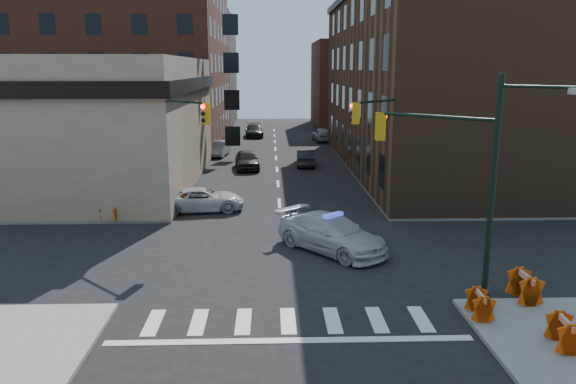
{
  "coord_description": "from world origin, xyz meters",
  "views": [
    {
      "loc": [
        -0.57,
        -24.24,
        8.31
      ],
      "look_at": [
        0.32,
        3.31,
        2.2
      ],
      "focal_mm": 35.0,
      "sensor_mm": 36.0,
      "label": 1
    }
  ],
  "objects": [
    {
      "name": "police_car",
      "position": [
        2.25,
        0.53,
        0.83
      ],
      "size": [
        5.51,
        5.89,
        1.67
      ],
      "primitive_type": "imported",
      "rotation": [
        0.0,
        0.0,
        0.71
      ],
      "color": "#BDBDC1",
      "rests_on": "ground"
    },
    {
      "name": "filler_ne",
      "position": [
        14.0,
        58.0,
        6.0
      ],
      "size": [
        16.0,
        16.0,
        12.0
      ],
      "primitive_type": "cube",
      "color": "brown",
      "rests_on": "ground"
    },
    {
      "name": "ground",
      "position": [
        0.0,
        0.0,
        0.0
      ],
      "size": [
        140.0,
        140.0,
        0.0
      ],
      "primitive_type": "plane",
      "color": "black",
      "rests_on": "ground"
    },
    {
      "name": "apartment_block",
      "position": [
        -18.5,
        40.0,
        12.0
      ],
      "size": [
        25.0,
        25.0,
        24.0
      ],
      "primitive_type": "cube",
      "color": "brown",
      "rests_on": "ground"
    },
    {
      "name": "barricade_se_b",
      "position": [
        6.4,
        -7.0,
        0.58
      ],
      "size": [
        0.66,
        1.19,
        0.87
      ],
      "primitive_type": null,
      "rotation": [
        0.0,
        0.0,
        1.5
      ],
      "color": "orange",
      "rests_on": "sidewalk_se"
    },
    {
      "name": "filler_nw",
      "position": [
        -16.0,
        62.0,
        8.0
      ],
      "size": [
        20.0,
        18.0,
        16.0
      ],
      "primitive_type": "cube",
      "color": "brown",
      "rests_on": "ground"
    },
    {
      "name": "signal_pole_se",
      "position": [
        6.04,
        -5.52,
        4.61
      ],
      "size": [
        5.4,
        5.27,
        8.0
      ],
      "rotation": [
        0.0,
        0.0,
        2.36
      ],
      "color": "black",
      "rests_on": "sidewalk_se"
    },
    {
      "name": "barricade_nw_b",
      "position": [
        -11.93,
        7.34,
        0.64
      ],
      "size": [
        1.33,
        0.68,
        0.98
      ],
      "primitive_type": null,
      "rotation": [
        0.0,
        0.0,
        -0.02
      ],
      "color": "#CE3D09",
      "rests_on": "sidewalk_nw"
    },
    {
      "name": "barrel_road",
      "position": [
        3.11,
        2.67,
        0.47
      ],
      "size": [
        0.63,
        0.63,
        0.94
      ],
      "primitive_type": "cylinder",
      "rotation": [
        0.0,
        0.0,
        -0.22
      ],
      "color": "#EC490B",
      "rests_on": "ground"
    },
    {
      "name": "pedestrian_b",
      "position": [
        -8.56,
        7.87,
        1.03
      ],
      "size": [
        0.95,
        0.79,
        1.77
      ],
      "primitive_type": "imported",
      "rotation": [
        0.0,
        0.0,
        -0.15
      ],
      "color": "black",
      "rests_on": "sidewalk_nw"
    },
    {
      "name": "parked_car_wfar",
      "position": [
        -5.5,
        29.5,
        0.71
      ],
      "size": [
        2.04,
        4.46,
        1.42
      ],
      "primitive_type": "imported",
      "rotation": [
        0.0,
        0.0,
        -0.13
      ],
      "color": "gray",
      "rests_on": "ground"
    },
    {
      "name": "parked_car_wnear",
      "position": [
        -2.5,
        22.27,
        0.79
      ],
      "size": [
        2.37,
        4.82,
        1.58
      ],
      "primitive_type": "imported",
      "rotation": [
        0.0,
        0.0,
        0.11
      ],
      "color": "black",
      "rests_on": "ground"
    },
    {
      "name": "commercial_row_ne",
      "position": [
        13.0,
        22.5,
        7.0
      ],
      "size": [
        14.0,
        34.0,
        14.0
      ],
      "primitive_type": "cube",
      "color": "#4F321F",
      "rests_on": "ground"
    },
    {
      "name": "barrel_bank",
      "position": [
        -5.5,
        7.66,
        0.56
      ],
      "size": [
        0.68,
        0.68,
        1.12
      ],
      "primitive_type": "cylinder",
      "rotation": [
        0.0,
        0.0,
        0.08
      ],
      "color": "red",
      "rests_on": "ground"
    },
    {
      "name": "barricade_se_c",
      "position": [
        8.14,
        -9.17,
        0.62
      ],
      "size": [
        0.76,
        1.3,
        0.93
      ],
      "primitive_type": null,
      "rotation": [
        0.0,
        0.0,
        1.46
      ],
      "color": "#CE5709",
      "rests_on": "sidewalk_se"
    },
    {
      "name": "pedestrian_a",
      "position": [
        -8.09,
        7.9,
        1.11
      ],
      "size": [
        0.79,
        0.61,
        1.92
      ],
      "primitive_type": "imported",
      "rotation": [
        0.0,
        0.0,
        -0.23
      ],
      "color": "black",
      "rests_on": "sidewalk_nw"
    },
    {
      "name": "parked_car_wdeep",
      "position": [
        -2.5,
        44.77,
        0.77
      ],
      "size": [
        2.44,
        5.41,
        1.54
      ],
      "primitive_type": "imported",
      "rotation": [
        0.0,
        0.0,
        0.05
      ],
      "color": "black",
      "rests_on": "ground"
    },
    {
      "name": "signal_pole_nw",
      "position": [
        -5.85,
        5.34,
        4.34
      ],
      "size": [
        3.58,
        3.67,
        8.0
      ],
      "rotation": [
        0.0,
        0.0,
        -0.79
      ],
      "color": "black",
      "rests_on": "sidewalk_nw"
    },
    {
      "name": "pedestrian_c",
      "position": [
        -11.9,
        9.19,
        0.97
      ],
      "size": [
        1.03,
        0.83,
        1.64
      ],
      "primitive_type": "imported",
      "rotation": [
        0.0,
        0.0,
        0.53
      ],
      "color": "#202330",
      "rests_on": "sidewalk_nw"
    },
    {
      "name": "parked_car_efar",
      "position": [
        5.5,
        40.36,
        0.8
      ],
      "size": [
        2.3,
        4.84,
        1.6
      ],
      "primitive_type": "imported",
      "rotation": [
        0.0,
        0.0,
        3.23
      ],
      "color": "gray",
      "rests_on": "ground"
    },
    {
      "name": "parked_car_enear",
      "position": [
        2.5,
        23.62,
        0.71
      ],
      "size": [
        1.67,
        4.36,
        1.42
      ],
      "primitive_type": "imported",
      "rotation": [
        0.0,
        0.0,
        3.1
      ],
      "color": "black",
      "rests_on": "ground"
    },
    {
      "name": "sidewalk_nw",
      "position": [
        -23.0,
        32.75,
        0.07
      ],
      "size": [
        34.0,
        54.5,
        0.15
      ],
      "primitive_type": "cube",
      "color": "gray",
      "rests_on": "ground"
    },
    {
      "name": "barricade_nw_a",
      "position": [
        -9.34,
        5.7,
        0.55
      ],
      "size": [
        1.16,
        0.75,
        0.8
      ],
      "primitive_type": null,
      "rotation": [
        0.0,
        0.0,
        -0.21
      ],
      "color": "orange",
      "rests_on": "sidewalk_nw"
    },
    {
      "name": "tree_ne_far",
      "position": [
        7.5,
        34.0,
        3.49
      ],
      "size": [
        3.0,
        3.0,
        4.85
      ],
      "color": "black",
      "rests_on": "sidewalk_ne"
    },
    {
      "name": "barricade_se_a",
      "position": [
        8.5,
        -5.7,
        0.66
      ],
      "size": [
        0.68,
        1.36,
        1.02
      ],
      "primitive_type": null,
      "rotation": [
        0.0,
        0.0,
        1.57
      ],
      "color": "#C93F09",
      "rests_on": "sidewalk_se"
    },
    {
      "name": "signal_pole_ne",
      "position": [
        5.84,
        5.35,
        4.34
      ],
      "size": [
        3.67,
        3.58,
        8.0
      ],
      "rotation": [
        0.0,
        0.0,
        -2.36
      ],
      "color": "black",
      "rests_on": "sidewalk_ne"
    },
    {
      "name": "sidewalk_ne",
      "position": [
        23.0,
        32.75,
        0.07
      ],
      "size": [
        34.0,
        54.5,
        0.15
      ],
      "primitive_type": "cube",
      "color": "gray",
      "rests_on": "ground"
    },
    {
      "name": "tree_ne_near",
      "position": [
        7.5,
        26.0,
        3.49
      ],
      "size": [
        3.0,
        3.0,
        4.85
      ],
      "color": "black",
      "rests_on": "sidewalk_ne"
    },
    {
      "name": "pickup",
      "position": [
        -4.58,
        8.24,
        0.69
      ],
      "size": [
        5.22,
        2.97,
        1.38
      ],
      "primitive_type": "imported",
      "rotation": [
        0.0,
        0.0,
        1.71
      ],
      "color": "silver",
      "rests_on": "ground"
    },
    {
      "name": "bank_building",
      "position": [
        -17.0,
        16.5,
        4.5
      ],
      "size": [
        22.0,
        22.0,
        9.0
      ],
      "primitive_type": "cube",
      "color": "tan",
      "rests_on": "ground"
    }
  ]
}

